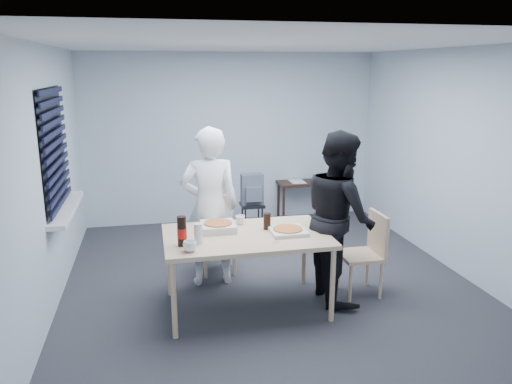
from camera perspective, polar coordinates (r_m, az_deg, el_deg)
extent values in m
plane|color=#2A2A2E|center=(5.76, 1.48, -10.24)|extent=(5.00, 5.00, 0.00)
plane|color=white|center=(5.26, 1.67, 16.55)|extent=(5.00, 5.00, 0.00)
plane|color=silver|center=(7.78, -2.80, 6.13)|extent=(4.50, 0.00, 4.50)
plane|color=silver|center=(3.08, 12.68, -6.67)|extent=(4.50, 0.00, 4.50)
plane|color=silver|center=(5.31, -22.76, 1.32)|extent=(0.00, 5.00, 5.00)
plane|color=silver|center=(6.28, 21.99, 3.21)|extent=(0.00, 5.00, 5.00)
plane|color=black|center=(5.65, -22.14, 4.67)|extent=(0.00, 1.30, 1.30)
cube|color=black|center=(5.65, -21.84, 4.69)|extent=(0.04, 1.30, 1.25)
cube|color=silver|center=(5.77, -20.80, -1.79)|extent=(0.18, 1.42, 0.05)
cube|color=#D7AF89|center=(4.91, -1.12, -5.09)|extent=(1.60, 1.02, 0.04)
cylinder|color=#D7AF89|center=(4.57, -9.36, -12.10)|extent=(0.05, 0.05, 0.74)
cylinder|color=#D7AF89|center=(5.39, -9.87, -7.95)|extent=(0.05, 0.05, 0.74)
cylinder|color=#D7AF89|center=(4.85, 8.73, -10.49)|extent=(0.05, 0.05, 0.74)
cylinder|color=#D7AF89|center=(5.63, 5.50, -6.84)|extent=(0.05, 0.05, 0.74)
cube|color=#D7AF89|center=(5.91, -4.37, -5.15)|extent=(0.42, 0.42, 0.04)
cube|color=#D7AF89|center=(6.02, -4.66, -2.40)|extent=(0.42, 0.04, 0.44)
cylinder|color=#D7AF89|center=(5.81, -5.77, -7.89)|extent=(0.03, 0.03, 0.41)
cylinder|color=#D7AF89|center=(6.13, -6.13, -6.72)|extent=(0.03, 0.03, 0.41)
cylinder|color=#D7AF89|center=(5.86, -2.44, -7.66)|extent=(0.03, 0.03, 0.41)
cylinder|color=#D7AF89|center=(6.17, -2.97, -6.51)|extent=(0.03, 0.03, 0.41)
cube|color=#D7AF89|center=(5.44, 11.82, -7.14)|extent=(0.42, 0.42, 0.04)
cube|color=#D7AF89|center=(5.44, 13.78, -4.58)|extent=(0.04, 0.42, 0.44)
cylinder|color=#D7AF89|center=(5.32, 10.74, -10.22)|extent=(0.03, 0.03, 0.41)
cylinder|color=#D7AF89|center=(5.61, 9.39, -8.85)|extent=(0.03, 0.03, 0.41)
cylinder|color=#D7AF89|center=(5.46, 14.08, -9.78)|extent=(0.03, 0.03, 0.41)
cylinder|color=#D7AF89|center=(5.74, 12.59, -8.48)|extent=(0.03, 0.03, 0.41)
imported|color=white|center=(5.49, -5.29, -1.71)|extent=(0.65, 0.42, 1.77)
imported|color=black|center=(5.19, 9.49, -2.77)|extent=(0.47, 0.86, 1.77)
cube|color=#311F17|center=(7.97, 5.80, 1.06)|extent=(0.91, 0.41, 0.04)
cylinder|color=#311F17|center=(7.77, 3.18, -1.53)|extent=(0.04, 0.04, 0.57)
cylinder|color=#311F17|center=(8.08, 2.57, -0.93)|extent=(0.04, 0.04, 0.57)
cylinder|color=#311F17|center=(8.03, 8.93, -1.18)|extent=(0.04, 0.04, 0.57)
cylinder|color=#311F17|center=(8.32, 8.14, -0.61)|extent=(0.04, 0.04, 0.57)
cube|color=black|center=(7.22, -0.45, -1.49)|extent=(0.33, 0.33, 0.04)
cylinder|color=black|center=(7.15, -1.22, -3.55)|extent=(0.04, 0.04, 0.42)
cylinder|color=black|center=(7.38, -1.58, -2.98)|extent=(0.04, 0.04, 0.42)
cylinder|color=black|center=(7.20, 0.71, -3.43)|extent=(0.04, 0.04, 0.42)
cylinder|color=black|center=(7.43, 0.29, -2.87)|extent=(0.04, 0.04, 0.42)
cube|color=slate|center=(7.16, -0.45, 0.35)|extent=(0.31, 0.17, 0.44)
cube|color=slate|center=(7.07, -0.27, -0.28)|extent=(0.23, 0.06, 0.21)
cube|color=silver|center=(5.03, -4.35, -4.18)|extent=(0.34, 0.34, 0.04)
cube|color=silver|center=(5.02, -4.36, -3.79)|extent=(0.34, 0.34, 0.04)
cylinder|color=#CC7F38|center=(5.02, -4.36, -3.53)|extent=(0.29, 0.29, 0.01)
cube|color=silver|center=(4.95, 3.65, -4.48)|extent=(0.35, 0.35, 0.04)
cylinder|color=#CC7F38|center=(4.94, 3.66, -4.21)|extent=(0.29, 0.29, 0.01)
imported|color=white|center=(4.49, -7.56, -6.16)|extent=(0.17, 0.17, 0.10)
imported|color=white|center=(5.20, -1.82, -3.22)|extent=(0.10, 0.10, 0.09)
cylinder|color=black|center=(5.03, 1.27, -3.36)|extent=(0.08, 0.08, 0.17)
cylinder|color=black|center=(4.61, -8.46, -4.45)|extent=(0.08, 0.08, 0.28)
cylinder|color=red|center=(4.61, -8.46, -4.67)|extent=(0.09, 0.09, 0.09)
cylinder|color=silver|center=(4.67, -6.61, -4.72)|extent=(0.09, 0.09, 0.19)
torus|color=red|center=(4.68, 2.30, -5.78)|extent=(0.06, 0.06, 0.00)
cube|color=white|center=(7.93, 4.73, 1.20)|extent=(0.26, 0.33, 0.01)
cube|color=black|center=(8.04, 7.27, 1.50)|extent=(0.15, 0.11, 0.06)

